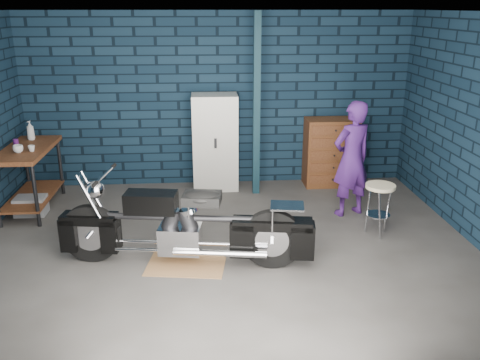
% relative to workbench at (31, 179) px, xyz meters
% --- Properties ---
extents(ground, '(6.00, 6.00, 0.00)m').
position_rel_workbench_xyz_m(ground, '(2.68, -1.51, -0.46)').
color(ground, '#4F4C49').
rests_on(ground, ground).
extents(room_walls, '(6.02, 5.01, 2.71)m').
position_rel_workbench_xyz_m(room_walls, '(2.68, -0.95, 1.45)').
color(room_walls, '#0E2030').
rests_on(room_walls, ground).
extents(support_post, '(0.10, 0.10, 2.70)m').
position_rel_workbench_xyz_m(support_post, '(3.23, 0.44, 0.90)').
color(support_post, '#112B37').
rests_on(support_post, ground).
extents(workbench, '(0.60, 1.40, 0.91)m').
position_rel_workbench_xyz_m(workbench, '(0.00, 0.00, 0.00)').
color(workbench, brown).
rests_on(workbench, ground).
extents(drip_mat, '(0.95, 0.77, 0.01)m').
position_rel_workbench_xyz_m(drip_mat, '(2.21, -1.80, -0.45)').
color(drip_mat, '#8A5F3C').
rests_on(drip_mat, ground).
extents(motorcycle, '(2.47, 1.00, 1.06)m').
position_rel_workbench_xyz_m(motorcycle, '(2.21, -1.80, 0.07)').
color(motorcycle, black).
rests_on(motorcycle, ground).
extents(person, '(0.68, 0.57, 1.59)m').
position_rel_workbench_xyz_m(person, '(4.43, -0.49, 0.34)').
color(person, '#421B68').
rests_on(person, ground).
extents(storage_bin, '(0.41, 0.29, 0.26)m').
position_rel_workbench_xyz_m(storage_bin, '(0.02, -0.19, -0.33)').
color(storage_bin, gray).
rests_on(storage_bin, ground).
extents(locker, '(0.70, 0.50, 1.49)m').
position_rel_workbench_xyz_m(locker, '(2.62, 0.72, 0.29)').
color(locker, silver).
rests_on(locker, ground).
extents(tool_chest, '(0.81, 0.45, 1.08)m').
position_rel_workbench_xyz_m(tool_chest, '(4.46, 0.72, 0.09)').
color(tool_chest, brown).
rests_on(tool_chest, ground).
extents(shop_stool, '(0.46, 0.46, 0.67)m').
position_rel_workbench_xyz_m(shop_stool, '(4.60, -1.19, -0.12)').
color(shop_stool, beige).
rests_on(shop_stool, ground).
extents(cup_a, '(0.14, 0.14, 0.10)m').
position_rel_workbench_xyz_m(cup_a, '(-0.02, -0.25, 0.51)').
color(cup_a, beige).
rests_on(cup_a, workbench).
extents(cup_b, '(0.11, 0.11, 0.08)m').
position_rel_workbench_xyz_m(cup_b, '(0.14, -0.20, 0.50)').
color(cup_b, beige).
rests_on(cup_b, workbench).
extents(mug_purple, '(0.08, 0.08, 0.10)m').
position_rel_workbench_xyz_m(mug_purple, '(-0.17, 0.10, 0.50)').
color(mug_purple, '#591C70').
rests_on(mug_purple, workbench).
extents(bottle, '(0.13, 0.13, 0.28)m').
position_rel_workbench_xyz_m(bottle, '(-0.06, 0.44, 0.59)').
color(bottle, gray).
rests_on(bottle, workbench).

